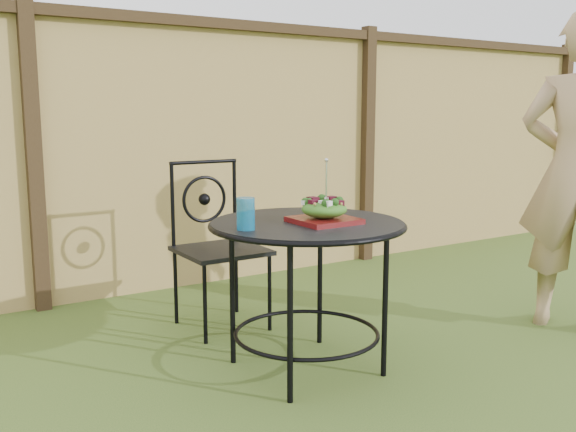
{
  "coord_description": "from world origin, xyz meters",
  "views": [
    {
      "loc": [
        -2.09,
        -1.97,
        1.23
      ],
      "look_at": [
        -0.51,
        0.52,
        0.75
      ],
      "focal_mm": 40.0,
      "sensor_mm": 36.0,
      "label": 1
    }
  ],
  "objects": [
    {
      "name": "ground",
      "position": [
        0.0,
        0.0,
        0.0
      ],
      "size": [
        60.0,
        60.0,
        0.0
      ],
      "primitive_type": "plane",
      "color": "#2A4516",
      "rests_on": "ground"
    },
    {
      "name": "fence",
      "position": [
        -0.0,
        2.19,
        0.95
      ],
      "size": [
        8.0,
        0.12,
        1.9
      ],
      "color": "tan",
      "rests_on": "ground"
    },
    {
      "name": "patio_table",
      "position": [
        -0.43,
        0.47,
        0.59
      ],
      "size": [
        0.92,
        0.92,
        0.72
      ],
      "color": "black",
      "rests_on": "ground"
    },
    {
      "name": "patio_chair",
      "position": [
        -0.5,
        1.3,
        0.5
      ],
      "size": [
        0.46,
        0.46,
        0.95
      ],
      "color": "black",
      "rests_on": "ground"
    },
    {
      "name": "salad_plate",
      "position": [
        -0.39,
        0.4,
        0.74
      ],
      "size": [
        0.27,
        0.27,
        0.02
      ],
      "primitive_type": "cube",
      "color": "#40090A",
      "rests_on": "patio_table"
    },
    {
      "name": "salad",
      "position": [
        -0.39,
        0.4,
        0.79
      ],
      "size": [
        0.21,
        0.21,
        0.08
      ],
      "primitive_type": "ellipsoid",
      "color": "#235614",
      "rests_on": "salad_plate"
    },
    {
      "name": "fork",
      "position": [
        -0.38,
        0.4,
        0.92
      ],
      "size": [
        0.01,
        0.01,
        0.18
      ],
      "primitive_type": "cylinder",
      "color": "silver",
      "rests_on": "salad"
    },
    {
      "name": "drinking_glass",
      "position": [
        -0.77,
        0.44,
        0.79
      ],
      "size": [
        0.08,
        0.08,
        0.14
      ],
      "primitive_type": "cylinder",
      "color": "#0C6492",
      "rests_on": "patio_table"
    }
  ]
}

